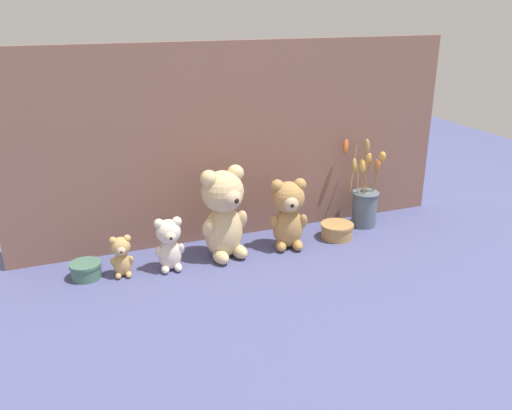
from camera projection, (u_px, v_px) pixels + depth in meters
ground_plane at (258, 252)px, 1.79m from camera, size 4.00×4.00×0.00m
backdrop_wall at (240, 143)px, 1.82m from camera, size 1.55×0.02×0.66m
teddy_bear_large at (224, 212)px, 1.70m from camera, size 0.17×0.15×0.30m
teddy_bear_medium at (288, 212)px, 1.79m from camera, size 0.13×0.12×0.24m
teddy_bear_small at (169, 243)px, 1.65m from camera, size 0.09×0.09×0.17m
teddy_bear_tiny at (122, 255)px, 1.61m from camera, size 0.07×0.07×0.13m
flower_vase at (365, 201)px, 1.97m from camera, size 0.15×0.13×0.33m
decorative_tin_tall at (337, 231)px, 1.89m from camera, size 0.12×0.12×0.05m
decorative_tin_short at (86, 270)px, 1.62m from camera, size 0.09×0.09×0.05m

